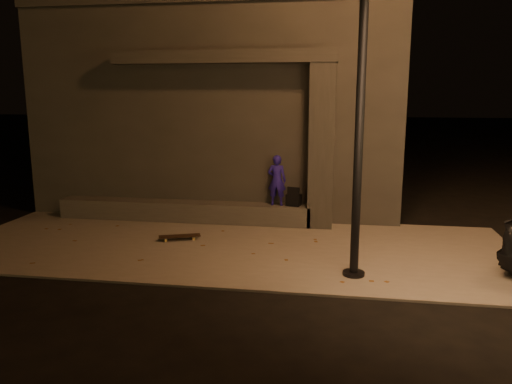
% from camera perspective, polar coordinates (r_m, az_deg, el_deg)
% --- Properties ---
extents(ground, '(120.00, 120.00, 0.00)m').
position_cam_1_polar(ground, '(8.14, -6.03, -10.43)').
color(ground, black).
rests_on(ground, ground).
extents(sidewalk, '(11.00, 4.40, 0.04)m').
position_cam_1_polar(sidewalk, '(9.96, -2.99, -6.17)').
color(sidewalk, slate).
rests_on(sidewalk, ground).
extents(building, '(9.00, 5.10, 5.22)m').
position_cam_1_polar(building, '(14.12, -3.20, 9.61)').
color(building, '#383533').
rests_on(building, ground).
extents(ledge, '(6.00, 0.55, 0.45)m').
position_cam_1_polar(ledge, '(11.91, -8.28, -2.17)').
color(ledge, '#4E4C47').
rests_on(ledge, sidewalk).
extents(column, '(0.55, 0.55, 3.60)m').
position_cam_1_polar(column, '(11.10, 7.50, 5.14)').
color(column, '#383533').
rests_on(column, sidewalk).
extents(canopy, '(5.00, 0.70, 0.28)m').
position_cam_1_polar(canopy, '(11.41, -3.74, 15.13)').
color(canopy, '#383533').
rests_on(canopy, column).
extents(skateboarder, '(0.44, 0.31, 1.15)m').
position_cam_1_polar(skateboarder, '(11.28, 2.40, 1.35)').
color(skateboarder, '#281AAE').
rests_on(skateboarder, ledge).
extents(backpack, '(0.36, 0.28, 0.45)m').
position_cam_1_polar(backpack, '(11.33, 4.31, -0.81)').
color(backpack, black).
rests_on(backpack, ledge).
extents(skateboard, '(0.87, 0.51, 0.09)m').
position_cam_1_polar(skateboard, '(10.37, -8.72, -5.04)').
color(skateboard, black).
rests_on(skateboard, sidewalk).
extents(street_lamp_0, '(0.36, 0.36, 6.88)m').
position_cam_1_polar(street_lamp_0, '(8.05, 12.16, 17.55)').
color(street_lamp_0, black).
rests_on(street_lamp_0, ground).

